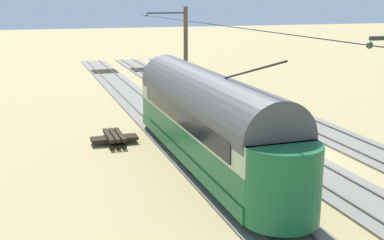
% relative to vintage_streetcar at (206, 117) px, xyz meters
% --- Properties ---
extents(ground_plane, '(220.00, 220.00, 0.00)m').
position_rel_vintage_streetcar_xyz_m(ground_plane, '(-4.14, 0.19, -2.26)').
color(ground_plane, tan).
extents(track_streetcar_siding, '(2.80, 80.00, 0.18)m').
position_rel_vintage_streetcar_xyz_m(track_streetcar_siding, '(-8.28, -0.12, -2.20)').
color(track_streetcar_siding, slate).
rests_on(track_streetcar_siding, ground).
extents(track_adjacent_siding, '(2.80, 80.00, 0.18)m').
position_rel_vintage_streetcar_xyz_m(track_adjacent_siding, '(-4.14, -0.12, -2.20)').
color(track_adjacent_siding, slate).
rests_on(track_adjacent_siding, ground).
extents(track_third_siding, '(2.80, 80.00, 0.18)m').
position_rel_vintage_streetcar_xyz_m(track_third_siding, '(0.00, -0.12, -2.20)').
color(track_third_siding, slate).
rests_on(track_third_siding, ground).
extents(vintage_streetcar, '(2.65, 16.41, 5.40)m').
position_rel_vintage_streetcar_xyz_m(vintage_streetcar, '(0.00, 0.00, 0.00)').
color(vintage_streetcar, '#196033').
rests_on(vintage_streetcar, ground).
extents(catenary_pole_foreground, '(2.82, 0.28, 6.88)m').
position_rel_vintage_streetcar_xyz_m(catenary_pole_foreground, '(-2.52, -11.09, 1.35)').
color(catenary_pole_foreground, brown).
rests_on(catenary_pole_foreground, ground).
extents(overhead_wire_run, '(2.61, 47.43, 0.18)m').
position_rel_vintage_streetcar_xyz_m(overhead_wire_run, '(-0.04, 9.89, 4.08)').
color(overhead_wire_run, black).
rests_on(overhead_wire_run, ground).
extents(spare_tie_stack, '(2.40, 2.40, 0.54)m').
position_rel_vintage_streetcar_xyz_m(spare_tie_stack, '(3.37, -4.73, -1.99)').
color(spare_tie_stack, '#2D2316').
rests_on(spare_tie_stack, ground).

